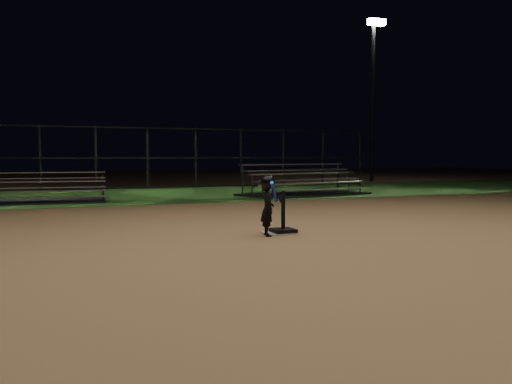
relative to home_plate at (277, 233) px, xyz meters
name	(u,v)px	position (x,y,z in m)	size (l,w,h in m)	color
ground	(277,234)	(0.00, 0.00, -0.01)	(80.00, 80.00, 0.00)	#AF824F
grass_strip	(163,194)	(0.00, 10.00, -0.01)	(60.00, 8.00, 0.01)	#24521A
home_plate	(277,233)	(0.00, 0.00, 0.00)	(0.45, 0.45, 0.02)	beige
batting_tee	(283,225)	(0.10, -0.02, 0.14)	(0.38, 0.38, 0.71)	black
child_batter	(268,204)	(-0.25, -0.17, 0.53)	(0.41, 0.56, 1.01)	black
bleacher_left	(42,196)	(-3.87, 7.85, 0.17)	(3.61, 1.94, 0.86)	silver
bleacher_right	(304,189)	(4.38, 7.68, 0.21)	(4.64, 2.91, 1.06)	silver
backstop_fence	(148,158)	(0.00, 13.00, 1.24)	(20.08, 0.08, 2.50)	#38383D
light_pole_right	(373,86)	(12.00, 14.94, 4.93)	(0.90, 0.53, 8.30)	#2D2D30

